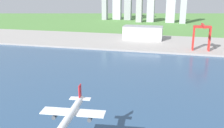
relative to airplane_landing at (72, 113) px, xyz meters
name	(u,v)px	position (x,y,z in m)	size (l,w,h in m)	color
ground_plane	(122,81)	(-1.04, 122.95, -26.14)	(2400.00, 2400.00, 0.00)	#51843E
water_bay	(106,107)	(-1.04, 62.95, -26.07)	(840.00, 360.00, 0.15)	#2D4C70
industrial_pier	(146,42)	(-1.04, 312.95, -24.89)	(840.00, 140.00, 2.50)	#9B9692
airplane_landing	(72,113)	(0.00, 0.00, 0.00)	(32.11, 38.23, 12.20)	silver
port_crane_red	(202,32)	(80.68, 265.78, 3.26)	(23.83, 40.88, 37.36)	red
warehouse_main	(143,33)	(-10.06, 333.53, -12.15)	(67.27, 30.24, 22.93)	white
distant_skyline	(138,3)	(-65.09, 640.35, 26.07)	(244.21, 76.56, 146.53)	#92959B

